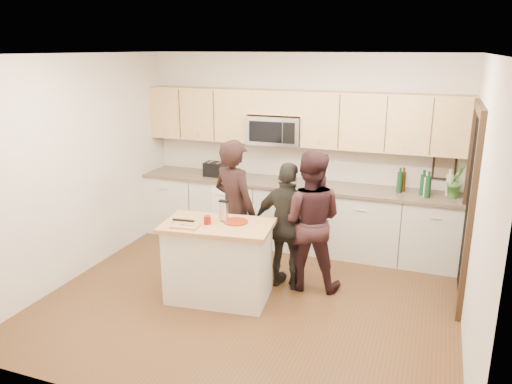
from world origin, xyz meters
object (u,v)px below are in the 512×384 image
(island, at_px, (218,261))
(toaster, at_px, (215,169))
(woman_center, at_px, (309,221))
(woman_right, at_px, (288,227))
(woman_left, at_px, (235,210))

(island, relative_size, toaster, 4.31)
(woman_center, xyz_separation_m, woman_right, (-0.22, -0.09, -0.07))
(island, height_order, woman_right, woman_right)
(toaster, xyz_separation_m, woman_right, (1.50, -1.23, -0.28))
(island, bearing_deg, woman_left, 87.58)
(woman_center, bearing_deg, island, 28.89)
(toaster, distance_m, woman_left, 1.45)
(island, xyz_separation_m, woman_right, (0.65, 0.55, 0.30))
(island, relative_size, woman_left, 0.73)
(toaster, height_order, woman_left, woman_left)
(island, xyz_separation_m, toaster, (-0.85, 1.78, 0.59))
(woman_right, bearing_deg, woman_center, -152.30)
(island, xyz_separation_m, woman_center, (0.87, 0.64, 0.37))
(island, bearing_deg, woman_center, 29.59)
(woman_left, xyz_separation_m, woman_center, (0.92, 0.05, -0.04))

